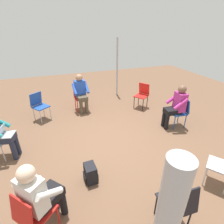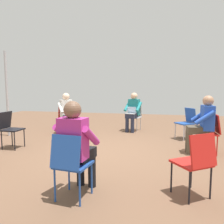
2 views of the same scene
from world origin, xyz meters
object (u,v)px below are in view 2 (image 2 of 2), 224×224
Objects in this scene: chair_southwest at (196,160)px; chair_northeast at (66,117)px; chair_north at (10,127)px; person_in_blue at (203,121)px; chair_east at (135,115)px; chair_west at (71,162)px; person_with_laptop at (133,110)px; person_in_magenta at (77,143)px; person_in_white at (67,111)px; backpack_near_laptop_user at (76,135)px; chair_southeast at (187,121)px; chair_south at (210,131)px.

chair_southwest and chair_northeast have the same top height.
chair_north is 0.69× the size of person_in_blue.
chair_east is at bearing 70.89° from chair_southwest.
chair_west is 4.54m from person_with_laptop.
person_in_magenta reaches higher than chair_north.
person_in_magenta reaches higher than chair_southwest.
backpack_near_laptop_user is at bearing 84.82° from person_in_white.
chair_north is (1.53, 3.83, 0.00)m from chair_southwest.
chair_southeast is at bearing 139.58° from person_in_white.
chair_south is 0.69× the size of person_in_magenta.
chair_north is at bearing 28.21° from person_in_white.
person_in_magenta is at bearing 118.81° from chair_southeast.
person_in_blue is at bearing 118.22° from chair_northeast.
chair_east is (0.94, 1.53, 0.00)m from chair_southeast.
person_in_magenta reaches higher than chair_east.
person_in_white is (1.24, 3.62, 0.00)m from person_in_blue.
person_with_laptop is (4.14, 1.31, 0.20)m from chair_southwest.
person_in_magenta is at bearing 74.82° from chair_northeast.
person_with_laptop reaches higher than chair_north.
chair_southwest is 2.36× the size of backpack_near_laptop_user.
chair_northeast is 0.26m from person_in_white.
person_in_magenta is 3.44× the size of backpack_near_laptop_user.
chair_east is 1.00× the size of chair_southwest.
chair_south is 0.69× the size of person_in_blue.
chair_south is at bearing -90.00° from person_in_blue.
chair_southwest is 4.13m from chair_north.
person_in_magenta is at bearing 90.00° from chair_west.
person_in_blue reaches higher than backpack_near_laptop_user.
person_in_magenta is (-1.76, -2.35, 0.20)m from chair_north.
chair_south is 3.99m from person_in_white.
chair_north is (-1.88, 0.53, 0.00)m from chair_northeast.
chair_northeast is at bearing 54.13° from chair_southeast.
chair_north is (-0.53, 4.43, 0.00)m from chair_south.
person_in_blue is at bearing 56.27° from person_in_magenta.
person_in_blue is at bearing 151.85° from chair_southeast.
person_with_laptop is 1.00× the size of person_in_magenta.
chair_northeast is at bearing 34.05° from person_with_laptop.
person_in_magenta is (-0.23, 1.49, 0.20)m from chair_southwest.
chair_west is 3.02m from chair_north.
person_in_blue is 1.00× the size of person_in_white.
chair_east is at bearing -90.00° from person_with_laptop.
chair_south and chair_east have the same top height.
person_with_laptop and person_in_white have the same top height.
chair_northeast is 4.07m from person_in_magenta.
chair_south is 2.14m from chair_southwest.
person_in_white is at bearing 38.34° from person_with_laptop.
backpack_near_laptop_user is (-1.65, 1.29, -0.53)m from person_with_laptop.
person_in_magenta is 1.00× the size of person_in_blue.
chair_west and chair_northeast have the same top height.
backpack_near_laptop_user is at bearing 78.46° from person_in_blue.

